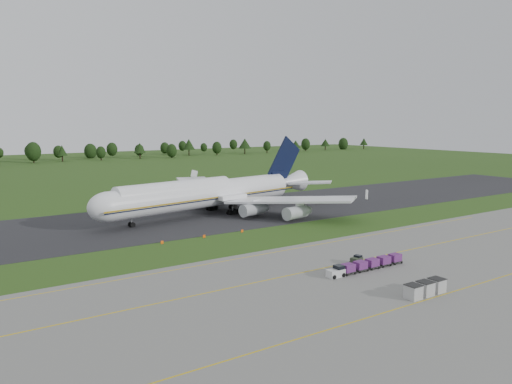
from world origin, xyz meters
TOP-DOWN VIEW (x-y plane):
  - ground at (0.00, 0.00)m, footprint 600.00×600.00m
  - apron at (0.00, -34.00)m, footprint 300.00×52.00m
  - taxiway at (0.00, 28.00)m, footprint 300.00×40.00m
  - apron_markings at (0.00, -26.98)m, footprint 300.00×30.20m
  - tree_line at (0.79, 220.34)m, footprint 522.51×22.87m
  - aircraft at (9.32, 28.46)m, footprint 67.11×64.04m
  - baggage_train at (6.93, -26.39)m, footprint 15.20×1.61m
  - utility_cart at (8.31, -23.20)m, footprint 2.18×1.54m
  - uld_row at (5.35, -38.78)m, footprint 6.70×1.90m
  - edge_markers at (-3.54, 6.76)m, footprint 18.24×0.30m

SIDE VIEW (x-z plane):
  - ground at x=0.00m, z-range 0.00..0.00m
  - apron at x=0.00m, z-range 0.00..0.06m
  - taxiway at x=0.00m, z-range 0.00..0.08m
  - apron_markings at x=0.00m, z-range 0.06..0.07m
  - edge_markers at x=-3.54m, z-range -0.03..0.57m
  - utility_cart at x=8.31m, z-range 0.05..1.14m
  - baggage_train at x=6.93m, z-range 0.12..1.67m
  - uld_row at x=5.35m, z-range 0.07..1.94m
  - aircraft at x=9.32m, z-range -4.03..14.75m
  - tree_line at x=0.79m, z-range 0.39..12.06m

